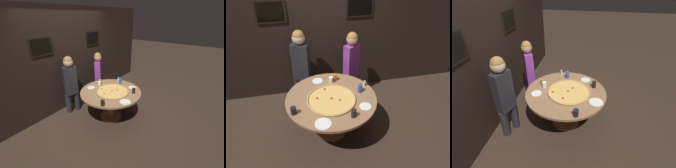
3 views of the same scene
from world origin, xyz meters
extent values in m
plane|color=#38281E|center=(0.00, 0.00, 0.00)|extent=(24.00, 24.00, 0.00)
cube|color=black|center=(0.00, 1.32, 1.30)|extent=(6.40, 0.06, 2.60)
cube|color=black|center=(-0.80, 1.27, 1.75)|extent=(0.52, 0.02, 0.40)
cube|color=#B2A893|center=(-0.80, 1.27, 1.75)|extent=(0.46, 0.01, 0.34)
cube|color=black|center=(0.80, 1.27, 1.75)|extent=(0.52, 0.02, 0.40)
cube|color=slate|center=(0.80, 1.27, 1.75)|extent=(0.46, 0.01, 0.34)
cylinder|color=#936B47|center=(0.00, 0.00, 0.72)|extent=(1.43, 1.43, 0.04)
cylinder|color=#936B47|center=(0.00, 0.00, 0.35)|extent=(0.16, 0.16, 0.70)
cylinder|color=#936B47|center=(0.00, 0.00, 0.02)|extent=(0.52, 0.52, 0.04)
cylinder|color=#EAB75B|center=(-0.01, -0.06, 0.75)|extent=(0.73, 0.73, 0.01)
torus|color=tan|center=(-0.01, -0.06, 0.76)|extent=(0.77, 0.77, 0.03)
cylinder|color=#A8281E|center=(0.00, -0.04, 0.75)|extent=(0.04, 0.04, 0.00)
cylinder|color=#A8281E|center=(-0.07, 0.22, 0.75)|extent=(0.04, 0.04, 0.00)
cylinder|color=#A8281E|center=(0.12, -0.10, 0.75)|extent=(0.04, 0.04, 0.00)
cylinder|color=#A8281E|center=(-0.22, 0.01, 0.75)|extent=(0.04, 0.04, 0.00)
cylinder|color=black|center=(0.23, -0.48, 0.80)|extent=(0.08, 0.08, 0.12)
cylinder|color=#384CB7|center=(0.48, 0.05, 0.81)|extent=(0.07, 0.07, 0.14)
cylinder|color=#BC7A23|center=(0.15, 0.47, 0.80)|extent=(0.08, 0.08, 0.12)
cylinder|color=black|center=(-0.59, -0.25, 0.80)|extent=(0.08, 0.08, 0.12)
cylinder|color=white|center=(0.08, 0.41, 0.79)|extent=(0.08, 0.08, 0.11)
cylinder|color=white|center=(0.46, -0.32, 0.74)|extent=(0.18, 0.18, 0.01)
cylinder|color=white|center=(-0.21, -0.54, 0.74)|extent=(0.23, 0.23, 0.01)
cylinder|color=white|center=(-0.15, 0.50, 0.74)|extent=(0.18, 0.18, 0.01)
cylinder|color=silver|center=(0.61, 0.19, 0.78)|extent=(0.04, 0.04, 0.08)
cylinder|color=#B7B7BC|center=(0.61, 0.19, 0.83)|extent=(0.04, 0.04, 0.01)
cylinder|color=#232328|center=(-0.27, 0.93, 0.26)|extent=(0.18, 0.18, 0.52)
cylinder|color=#232328|center=(-0.49, 1.02, 0.26)|extent=(0.18, 0.18, 0.52)
cube|color=#232328|center=(-0.38, 0.97, 0.89)|extent=(0.35, 0.27, 0.73)
sphere|color=beige|center=(-0.38, 0.97, 1.36)|extent=(0.23, 0.23, 0.23)
sphere|color=#9E703D|center=(-0.38, 0.97, 1.40)|extent=(0.21, 0.21, 0.21)
cylinder|color=#232328|center=(0.66, 0.94, 0.25)|extent=(0.18, 0.18, 0.49)
cylinder|color=#232328|center=(0.47, 0.82, 0.25)|extent=(0.18, 0.18, 0.49)
cube|color=purple|center=(0.56, 0.88, 0.84)|extent=(0.33, 0.29, 0.69)
sphere|color=tan|center=(0.56, 0.88, 1.29)|extent=(0.21, 0.21, 0.21)
sphere|color=#9E703D|center=(0.56, 0.88, 1.33)|extent=(0.20, 0.20, 0.20)
camera|label=1|loc=(-2.50, -1.90, 2.38)|focal=24.00mm
camera|label=2|loc=(-0.46, -2.64, 2.89)|focal=35.00mm
camera|label=3|loc=(-2.51, -0.41, 2.54)|focal=28.00mm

